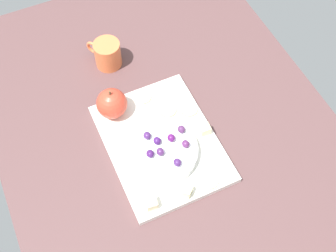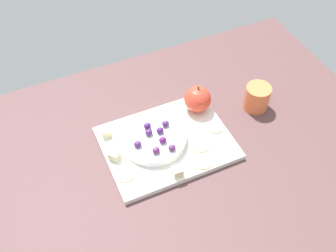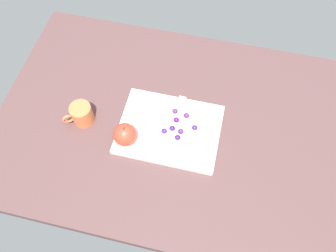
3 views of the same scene
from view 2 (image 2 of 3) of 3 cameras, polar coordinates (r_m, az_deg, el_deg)
The scene contains 21 objects.
table at distance 109.08cm, azimuth -0.43°, elevation -4.84°, with size 123.83×82.09×4.21cm, color #533838.
platter at distance 108.89cm, azimuth -0.15°, elevation -2.43°, with size 33.51×25.49×1.61cm, color white.
serving_dish at distance 107.34cm, azimuth -2.00°, elevation -1.74°, with size 17.28×17.28×2.55cm, color white.
apple_whole at distance 113.68cm, azimuth 4.18°, elevation 3.80°, with size 7.64×7.64×7.64cm, color red.
apple_stem at distance 110.58cm, azimuth 4.31°, elevation 5.40°, with size 0.50×0.50×1.20cm, color brown.
cheese_cube_0 at distance 109.93cm, azimuth -8.74°, elevation -0.88°, with size 2.44×2.44×2.44cm, color beige.
cheese_cube_1 at distance 101.04cm, azimuth 1.34°, elevation -6.41°, with size 2.44×2.44×2.44cm, color beige.
cheese_cube_2 at distance 104.76cm, azimuth -7.54°, elevation -4.14°, with size 2.44×2.44×2.44cm, color beige.
cracker_0 at distance 111.89cm, azimuth 6.56°, elevation -0.16°, with size 4.57×4.57×0.40cm, color #D6B389.
cracker_1 at distance 102.21cm, azimuth -6.09°, elevation -6.88°, with size 4.57×4.57×0.40cm, color #E2C189.
cracker_2 at distance 107.47cm, azimuth 4.67°, elevation -2.76°, with size 4.57×4.57×0.40cm, color #E0B97C.
cracker_3 at distance 104.28cm, azimuth 4.93°, elevation -5.09°, with size 4.57×4.57×0.40cm, color #D5C27C.
grape_0 at distance 103.59cm, azimuth -4.29°, elevation -2.58°, with size 1.97×1.77×1.71cm, color #45235F.
grape_1 at distance 105.80cm, azimuth -2.72°, elevation -0.92°, with size 1.97×1.77×1.84cm, color #4C255C.
grape_2 at distance 102.61cm, azimuth 0.57°, elevation -3.07°, with size 1.97×1.77×1.75cm, color #532A59.
grape_3 at distance 107.72cm, azimuth -0.35°, elevation 0.33°, with size 1.97×1.77×1.76cm, color #47235F.
grape_4 at distance 102.08cm, azimuth -1.69°, elevation -3.46°, with size 1.97×1.77×1.80cm, color #552658.
grape_5 at distance 106.20cm, azimuth -1.13°, elevation -0.64°, with size 1.97×1.77×1.74cm, color #401B5F.
grape_6 at distance 107.38cm, azimuth -2.92°, elevation 0.01°, with size 1.97×1.77×1.70cm, color #421B5A.
grape_7 at distance 104.11cm, azimuth -0.69°, elevation -1.98°, with size 1.97×1.77×1.82cm, color #571862.
cup at distance 119.04cm, azimuth 12.44°, elevation 3.98°, with size 9.23×7.88×7.53cm.
Camera 2 is at (-25.49, -58.59, 90.51)cm, focal length 43.34 mm.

